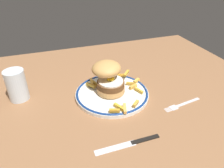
{
  "coord_description": "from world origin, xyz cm",
  "views": [
    {
      "loc": [
        -14.48,
        -60.54,
        42.31
      ],
      "look_at": [
        5.34,
        -3.09,
        4.6
      ],
      "focal_mm": 33.81,
      "sensor_mm": 36.0,
      "label": 1
    }
  ],
  "objects_px": {
    "dinner_plate": "(112,93)",
    "knife": "(133,142)",
    "burger": "(108,77)",
    "water_glass": "(17,87)",
    "fork": "(182,104)"
  },
  "relations": [
    {
      "from": "dinner_plate",
      "to": "knife",
      "type": "bearing_deg",
      "value": -94.87
    },
    {
      "from": "burger",
      "to": "knife",
      "type": "bearing_deg",
      "value": -92.68
    },
    {
      "from": "burger",
      "to": "dinner_plate",
      "type": "bearing_deg",
      "value": -60.69
    },
    {
      "from": "dinner_plate",
      "to": "water_glass",
      "type": "distance_m",
      "value": 0.32
    },
    {
      "from": "dinner_plate",
      "to": "burger",
      "type": "bearing_deg",
      "value": 119.31
    },
    {
      "from": "fork",
      "to": "dinner_plate",
      "type": "bearing_deg",
      "value": 147.15
    },
    {
      "from": "dinner_plate",
      "to": "knife",
      "type": "xyz_separation_m",
      "value": [
        -0.02,
        -0.23,
        -0.01
      ]
    },
    {
      "from": "fork",
      "to": "knife",
      "type": "distance_m",
      "value": 0.24
    },
    {
      "from": "water_glass",
      "to": "knife",
      "type": "xyz_separation_m",
      "value": [
        0.28,
        -0.31,
        -0.04
      ]
    },
    {
      "from": "water_glass",
      "to": "knife",
      "type": "relative_size",
      "value": 0.59
    },
    {
      "from": "burger",
      "to": "water_glass",
      "type": "bearing_deg",
      "value": 166.57
    },
    {
      "from": "burger",
      "to": "knife",
      "type": "relative_size",
      "value": 0.76
    },
    {
      "from": "dinner_plate",
      "to": "fork",
      "type": "relative_size",
      "value": 1.76
    },
    {
      "from": "dinner_plate",
      "to": "burger",
      "type": "relative_size",
      "value": 1.85
    },
    {
      "from": "dinner_plate",
      "to": "burger",
      "type": "distance_m",
      "value": 0.06
    }
  ]
}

